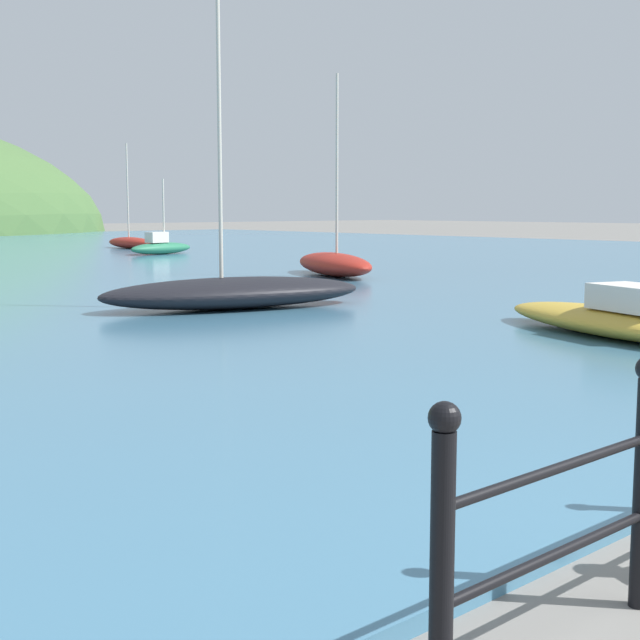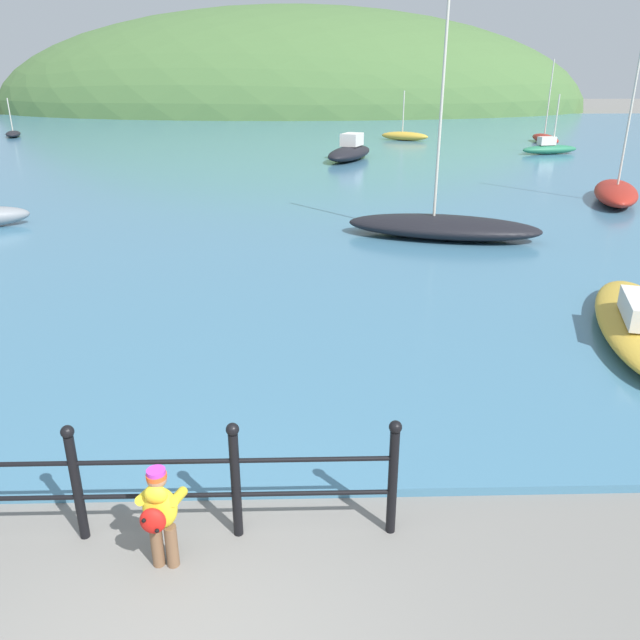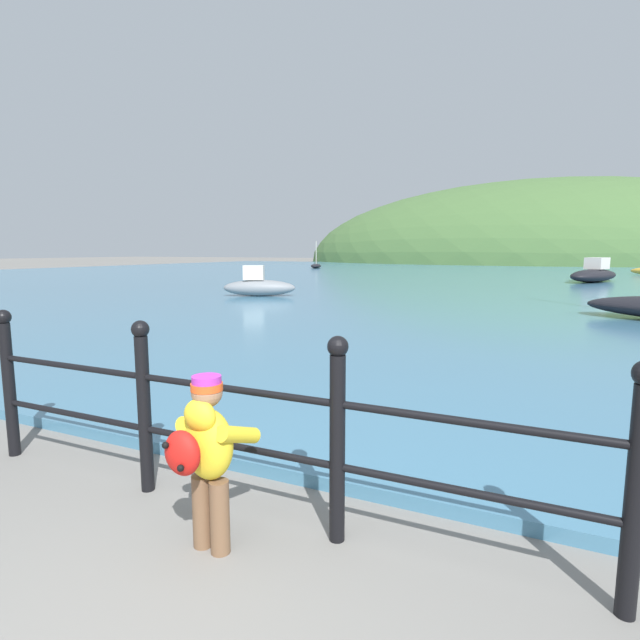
% 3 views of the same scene
% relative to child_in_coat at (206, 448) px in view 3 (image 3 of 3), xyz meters
% --- Properties ---
extents(water, '(80.00, 60.00, 0.10)m').
position_rel_child_in_coat_xyz_m(water, '(0.31, 30.90, -0.56)').
color(water, teal).
rests_on(water, ground).
extents(far_hillside, '(64.11, 35.26, 21.23)m').
position_rel_child_in_coat_xyz_m(far_hillside, '(0.31, 69.18, -0.61)').
color(far_hillside, '#476B38').
rests_on(far_hillside, ground).
extents(iron_railing, '(4.46, 0.12, 1.21)m').
position_rel_child_in_coat_xyz_m(iron_railing, '(-0.11, 0.40, 0.04)').
color(iron_railing, black).
rests_on(iron_railing, ground).
extents(child_in_coat, '(0.40, 0.54, 1.00)m').
position_rel_child_in_coat_xyz_m(child_in_coat, '(0.00, 0.00, 0.00)').
color(child_in_coat, brown).
rests_on(child_in_coat, ground).
extents(boat_white_sailboat, '(3.08, 4.58, 1.21)m').
position_rel_child_in_coat_xyz_m(boat_white_sailboat, '(3.53, 26.36, -0.11)').
color(boat_white_sailboat, black).
rests_on(boat_white_sailboat, water).
extents(boat_green_fishing, '(1.65, 2.66, 2.39)m').
position_rel_child_in_coat_xyz_m(boat_green_fishing, '(-17.54, 38.23, -0.30)').
color(boat_green_fishing, black).
rests_on(boat_green_fishing, water).
extents(boat_red_dinghy, '(2.57, 1.71, 1.06)m').
position_rel_child_in_coat_xyz_m(boat_red_dinghy, '(-7.57, 12.66, -0.16)').
color(boat_red_dinghy, gray).
rests_on(boat_red_dinghy, water).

